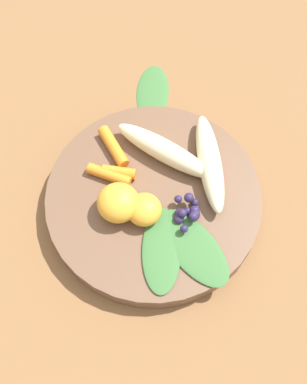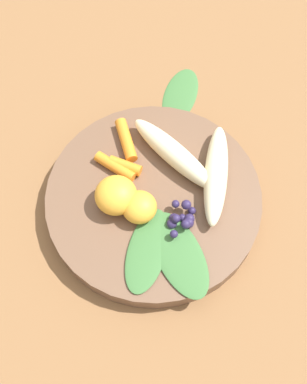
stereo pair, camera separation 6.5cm
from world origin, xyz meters
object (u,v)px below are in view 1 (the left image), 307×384
Objects in this scene: kale_leaf_stray at (153,92)px; banana_peeled_left at (164,151)px; banana_peeled_right at (210,163)px; bowl at (153,200)px; orange_segment_near at (144,210)px.

banana_peeled_left is at bearing -169.04° from kale_leaf_stray.
banana_peeled_right reaches higher than kale_leaf_stray.
bowl is 0.09m from banana_peeled_right.
banana_peeled_left reaches higher than kale_leaf_stray.
kale_leaf_stray is (-0.09, -0.10, -0.04)m from banana_peeled_left.
bowl is 0.04m from orange_segment_near.
kale_leaf_stray is (-0.06, -0.16, -0.04)m from banana_peeled_right.
banana_peeled_left is at bearing 66.81° from banana_peeled_right.
orange_segment_near reaches higher than kale_leaf_stray.
kale_leaf_stray is (-0.14, -0.13, -0.01)m from bowl.
banana_peeled_left and banana_peeled_right have the same top height.
bowl is at bearing -161.34° from orange_segment_near.
bowl is 0.07m from banana_peeled_left.
banana_peeled_right is (-0.03, 0.06, 0.00)m from banana_peeled_left.
bowl reaches higher than kale_leaf_stray.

